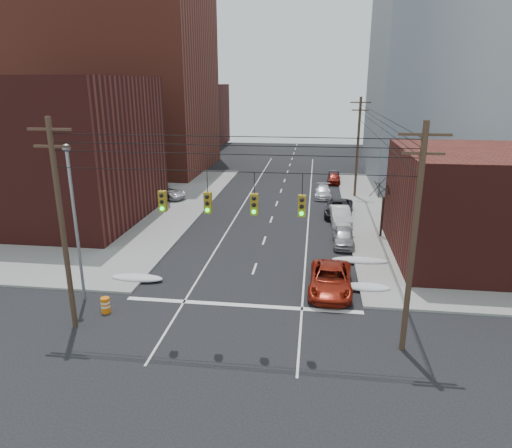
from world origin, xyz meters
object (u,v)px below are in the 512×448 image
(parked_car_c, at_px, (339,208))
(lot_car_a, at_px, (125,203))
(lot_car_d, at_px, (127,192))
(construction_barrel, at_px, (106,305))
(red_pickup, at_px, (331,280))
(parked_car_d, at_px, (323,192))
(lot_car_b, at_px, (166,192))
(parked_car_e, at_px, (334,178))
(lot_car_c, at_px, (71,206))
(parked_car_a, at_px, (343,237))
(parked_car_b, at_px, (340,216))
(parked_car_f, at_px, (334,176))

(parked_car_c, relative_size, lot_car_a, 1.34)
(lot_car_d, height_order, construction_barrel, lot_car_d)
(red_pickup, xyz_separation_m, construction_barrel, (-12.69, -4.44, -0.32))
(parked_car_d, relative_size, lot_car_b, 0.92)
(parked_car_d, xyz_separation_m, parked_car_e, (1.46, 7.76, 0.03))
(lot_car_a, xyz_separation_m, lot_car_c, (-4.83, -1.77, 0.03))
(red_pickup, distance_m, parked_car_a, 8.67)
(parked_car_b, bearing_deg, parked_car_e, 85.81)
(red_pickup, xyz_separation_m, parked_car_d, (-0.22, 24.27, -0.13))
(parked_car_a, distance_m, parked_car_d, 15.76)
(lot_car_c, relative_size, lot_car_d, 1.10)
(parked_car_e, height_order, parked_car_f, parked_car_e)
(parked_car_c, height_order, parked_car_d, parked_car_c)
(parked_car_a, bearing_deg, parked_car_b, 90.48)
(parked_car_b, bearing_deg, construction_barrel, -130.75)
(lot_car_b, distance_m, construction_barrel, 25.91)
(parked_car_a, xyz_separation_m, construction_barrel, (-13.93, -13.01, -0.24))
(parked_car_a, bearing_deg, lot_car_d, 153.39)
(parked_car_b, bearing_deg, lot_car_a, 171.18)
(red_pickup, relative_size, lot_car_b, 1.15)
(parked_car_b, height_order, parked_car_f, parked_car_b)
(parked_car_c, height_order, construction_barrel, parked_car_c)
(parked_car_d, xyz_separation_m, lot_car_b, (-17.29, -3.25, 0.18))
(lot_car_b, xyz_separation_m, lot_car_d, (-4.22, -0.69, 0.08))
(parked_car_c, bearing_deg, lot_car_d, 178.12)
(parked_car_c, bearing_deg, parked_car_b, -84.01)
(parked_car_a, xyz_separation_m, lot_car_c, (-26.15, 5.73, 0.15))
(parked_car_c, height_order, lot_car_d, lot_car_d)
(parked_car_e, bearing_deg, lot_car_c, -144.95)
(parked_car_e, relative_size, lot_car_c, 0.82)
(lot_car_a, bearing_deg, lot_car_c, 116.87)
(construction_barrel, bearing_deg, parked_car_b, 53.44)
(parked_car_c, bearing_deg, red_pickup, -88.14)
(parked_car_b, bearing_deg, lot_car_d, 161.21)
(construction_barrel, bearing_deg, lot_car_c, 123.10)
(parked_car_b, relative_size, construction_barrel, 5.30)
(parked_car_b, bearing_deg, parked_car_a, -94.19)
(parked_car_d, relative_size, construction_barrel, 4.97)
(red_pickup, xyz_separation_m, lot_car_c, (-24.91, 14.31, 0.07))
(parked_car_d, height_order, parked_car_f, parked_car_f)
(red_pickup, xyz_separation_m, lot_car_b, (-17.52, 21.02, 0.05))
(parked_car_f, bearing_deg, parked_car_a, -85.72)
(parked_car_a, relative_size, lot_car_a, 1.01)
(lot_car_c, relative_size, construction_barrel, 5.37)
(lot_car_d, relative_size, construction_barrel, 4.89)
(construction_barrel, bearing_deg, lot_car_d, 110.07)
(parked_car_c, bearing_deg, lot_car_b, 174.35)
(red_pickup, distance_m, parked_car_b, 14.40)
(parked_car_c, distance_m, parked_car_e, 14.88)
(parked_car_a, xyz_separation_m, lot_car_b, (-18.76, 12.44, 0.13))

